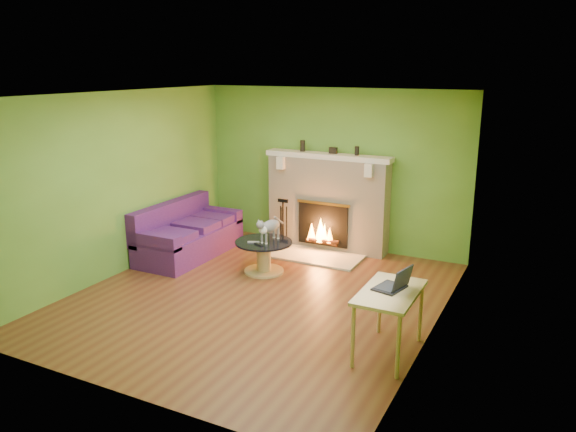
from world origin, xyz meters
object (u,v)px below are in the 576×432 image
cat (270,229)px  coffee_table (264,254)px  sofa (187,235)px  desk (390,299)px

cat → coffee_table: bearing=-140.8°
sofa → coffee_table: 1.48m
desk → coffee_table: bearing=146.8°
cat → desk: bearing=-27.8°
sofa → coffee_table: bearing=-5.3°
coffee_table → desk: desk is taller
desk → sofa: bearing=156.5°
coffee_table → sofa: bearing=174.7°
sofa → cat: size_ratio=3.13×
coffee_table → desk: bearing=-33.2°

